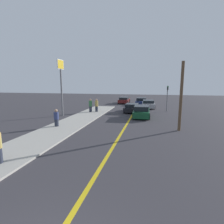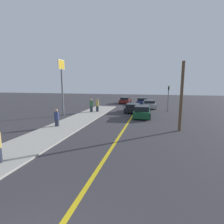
{
  "view_description": "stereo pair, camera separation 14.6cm",
  "coord_description": "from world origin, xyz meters",
  "px_view_note": "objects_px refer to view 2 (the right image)",
  "views": [
    {
      "loc": [
        2.22,
        -1.97,
        3.94
      ],
      "look_at": [
        -0.8,
        11.44,
        1.66
      ],
      "focal_mm": 28.0,
      "sensor_mm": 36.0,
      "label": 1
    },
    {
      "loc": [
        2.37,
        -1.94,
        3.94
      ],
      "look_at": [
        -0.8,
        11.44,
        1.66
      ],
      "focal_mm": 28.0,
      "sensor_mm": 36.0,
      "label": 2
    }
  ],
  "objects_px": {
    "car_near_right_lane": "(142,112)",
    "pedestrian_by_sign": "(97,105)",
    "car_far_distant": "(149,104)",
    "traffic_light": "(168,96)",
    "pedestrian_mid_group": "(57,118)",
    "car_oncoming_far": "(125,100)",
    "utility_pole": "(181,97)",
    "car_ahead_center": "(133,108)",
    "pedestrian_far_standing": "(91,105)",
    "car_parked_left_lot": "(143,101)",
    "roadside_sign": "(62,77)"
  },
  "relations": [
    {
      "from": "car_near_right_lane",
      "to": "pedestrian_by_sign",
      "type": "relative_size",
      "value": 2.48
    },
    {
      "from": "car_far_distant",
      "to": "traffic_light",
      "type": "bearing_deg",
      "value": -52.15
    },
    {
      "from": "pedestrian_mid_group",
      "to": "pedestrian_by_sign",
      "type": "xyz_separation_m",
      "value": [
        1.02,
        8.64,
        0.1
      ]
    },
    {
      "from": "car_oncoming_far",
      "to": "utility_pole",
      "type": "height_order",
      "value": "utility_pole"
    },
    {
      "from": "pedestrian_mid_group",
      "to": "traffic_light",
      "type": "distance_m",
      "value": 15.56
    },
    {
      "from": "car_ahead_center",
      "to": "pedestrian_far_standing",
      "type": "height_order",
      "value": "pedestrian_far_standing"
    },
    {
      "from": "car_near_right_lane",
      "to": "utility_pole",
      "type": "xyz_separation_m",
      "value": [
        3.43,
        -5.23,
        2.18
      ]
    },
    {
      "from": "pedestrian_by_sign",
      "to": "traffic_light",
      "type": "bearing_deg",
      "value": 16.9
    },
    {
      "from": "car_far_distant",
      "to": "car_parked_left_lot",
      "type": "relative_size",
      "value": 1.09
    },
    {
      "from": "traffic_light",
      "to": "pedestrian_by_sign",
      "type": "bearing_deg",
      "value": -163.1
    },
    {
      "from": "car_oncoming_far",
      "to": "car_far_distant",
      "type": "bearing_deg",
      "value": -48.12
    },
    {
      "from": "car_oncoming_far",
      "to": "pedestrian_by_sign",
      "type": "xyz_separation_m",
      "value": [
        -2.03,
        -11.52,
        0.35
      ]
    },
    {
      "from": "pedestrian_far_standing",
      "to": "roadside_sign",
      "type": "distance_m",
      "value": 5.35
    },
    {
      "from": "car_far_distant",
      "to": "traffic_light",
      "type": "height_order",
      "value": "traffic_light"
    },
    {
      "from": "car_near_right_lane",
      "to": "car_ahead_center",
      "type": "height_order",
      "value": "car_near_right_lane"
    },
    {
      "from": "traffic_light",
      "to": "car_ahead_center",
      "type": "bearing_deg",
      "value": -162.68
    },
    {
      "from": "car_oncoming_far",
      "to": "pedestrian_far_standing",
      "type": "relative_size",
      "value": 2.32
    },
    {
      "from": "utility_pole",
      "to": "pedestrian_mid_group",
      "type": "bearing_deg",
      "value": -173.22
    },
    {
      "from": "traffic_light",
      "to": "utility_pole",
      "type": "bearing_deg",
      "value": -88.83
    },
    {
      "from": "car_parked_left_lot",
      "to": "pedestrian_by_sign",
      "type": "xyz_separation_m",
      "value": [
        -5.47,
        -10.08,
        0.33
      ]
    },
    {
      "from": "traffic_light",
      "to": "pedestrian_far_standing",
      "type": "bearing_deg",
      "value": -162.06
    },
    {
      "from": "pedestrian_far_standing",
      "to": "car_far_distant",
      "type": "bearing_deg",
      "value": 39.97
    },
    {
      "from": "car_oncoming_far",
      "to": "utility_pole",
      "type": "relative_size",
      "value": 0.72
    },
    {
      "from": "car_ahead_center",
      "to": "car_far_distant",
      "type": "distance_m",
      "value": 4.96
    },
    {
      "from": "car_ahead_center",
      "to": "roadside_sign",
      "type": "relative_size",
      "value": 0.59
    },
    {
      "from": "car_oncoming_far",
      "to": "traffic_light",
      "type": "distance_m",
      "value": 11.48
    },
    {
      "from": "car_far_distant",
      "to": "car_oncoming_far",
      "type": "xyz_separation_m",
      "value": [
        -4.77,
        5.64,
        -0.01
      ]
    },
    {
      "from": "car_far_distant",
      "to": "pedestrian_far_standing",
      "type": "distance_m",
      "value": 9.82
    },
    {
      "from": "pedestrian_mid_group",
      "to": "pedestrian_by_sign",
      "type": "distance_m",
      "value": 8.7
    },
    {
      "from": "car_near_right_lane",
      "to": "car_oncoming_far",
      "type": "relative_size",
      "value": 1.05
    },
    {
      "from": "pedestrian_by_sign",
      "to": "car_near_right_lane",
      "type": "bearing_deg",
      "value": -19.23
    },
    {
      "from": "car_parked_left_lot",
      "to": "roadside_sign",
      "type": "height_order",
      "value": "roadside_sign"
    },
    {
      "from": "car_near_right_lane",
      "to": "car_parked_left_lot",
      "type": "height_order",
      "value": "car_near_right_lane"
    },
    {
      "from": "car_oncoming_far",
      "to": "traffic_light",
      "type": "relative_size",
      "value": 1.15
    },
    {
      "from": "pedestrian_far_standing",
      "to": "traffic_light",
      "type": "height_order",
      "value": "traffic_light"
    },
    {
      "from": "pedestrian_by_sign",
      "to": "utility_pole",
      "type": "relative_size",
      "value": 0.31
    },
    {
      "from": "car_far_distant",
      "to": "pedestrian_far_standing",
      "type": "bearing_deg",
      "value": -142.67
    },
    {
      "from": "car_oncoming_far",
      "to": "roadside_sign",
      "type": "bearing_deg",
      "value": -107.77
    },
    {
      "from": "car_ahead_center",
      "to": "pedestrian_mid_group",
      "type": "bearing_deg",
      "value": -118.23
    },
    {
      "from": "traffic_light",
      "to": "car_parked_left_lot",
      "type": "bearing_deg",
      "value": 118.42
    },
    {
      "from": "pedestrian_by_sign",
      "to": "pedestrian_mid_group",
      "type": "bearing_deg",
      "value": -96.72
    },
    {
      "from": "pedestrian_far_standing",
      "to": "pedestrian_mid_group",
      "type": "bearing_deg",
      "value": -92.06
    },
    {
      "from": "car_oncoming_far",
      "to": "utility_pole",
      "type": "xyz_separation_m",
      "value": [
        7.56,
        -18.9,
        2.22
      ]
    },
    {
      "from": "car_oncoming_far",
      "to": "pedestrian_far_standing",
      "type": "xyz_separation_m",
      "value": [
        -2.75,
        -11.94,
        0.37
      ]
    },
    {
      "from": "car_ahead_center",
      "to": "utility_pole",
      "type": "distance_m",
      "value": 10.29
    },
    {
      "from": "pedestrian_far_standing",
      "to": "traffic_light",
      "type": "relative_size",
      "value": 0.5
    },
    {
      "from": "car_ahead_center",
      "to": "utility_pole",
      "type": "xyz_separation_m",
      "value": [
        4.9,
        -8.77,
        2.25
      ]
    },
    {
      "from": "car_far_distant",
      "to": "pedestrian_far_standing",
      "type": "height_order",
      "value": "pedestrian_far_standing"
    },
    {
      "from": "car_far_distant",
      "to": "pedestrian_by_sign",
      "type": "distance_m",
      "value": 8.99
    },
    {
      "from": "pedestrian_mid_group",
      "to": "roadside_sign",
      "type": "distance_m",
      "value": 6.81
    }
  ]
}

